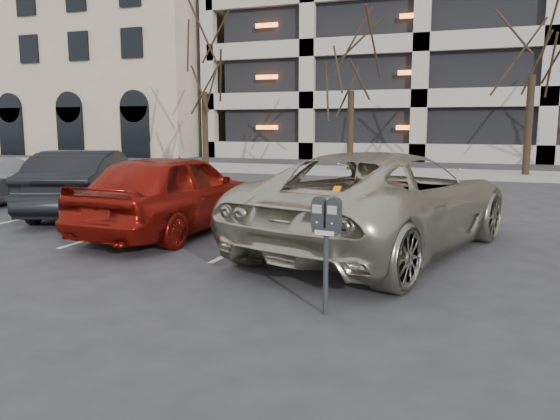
# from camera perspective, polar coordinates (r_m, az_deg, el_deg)

# --- Properties ---
(ground) EXTENTS (140.00, 140.00, 0.00)m
(ground) POSITION_cam_1_polar(r_m,az_deg,el_deg) (7.90, 2.84, -5.95)
(ground) COLOR #28282B
(ground) RESTS_ON ground
(sidewalk) EXTENTS (80.00, 4.00, 0.12)m
(sidewalk) POSITION_cam_1_polar(r_m,az_deg,el_deg) (23.49, 14.46, 3.78)
(sidewalk) COLOR gray
(sidewalk) RESTS_ON ground
(stall_lines) EXTENTS (16.90, 5.20, 0.00)m
(stall_lines) POSITION_cam_1_polar(r_m,az_deg,el_deg) (10.46, -0.78, -2.23)
(stall_lines) COLOR silver
(stall_lines) RESTS_ON ground
(office_building) EXTENTS (26.00, 16.20, 15.00)m
(office_building) POSITION_cam_1_polar(r_m,az_deg,el_deg) (48.27, -19.68, 14.84)
(office_building) COLOR tan
(office_building) RESTS_ON ground
(tree_a) EXTENTS (3.49, 3.49, 7.94)m
(tree_a) POSITION_cam_1_polar(r_m,az_deg,el_deg) (26.58, -8.01, 16.79)
(tree_a) COLOR black
(tree_a) RESTS_ON ground
(tree_b) EXTENTS (3.40, 3.40, 7.72)m
(tree_b) POSITION_cam_1_polar(r_m,az_deg,el_deg) (24.15, 7.56, 17.24)
(tree_b) COLOR black
(tree_b) RESTS_ON ground
(tree_c) EXTENTS (3.83, 3.83, 8.71)m
(tree_c) POSITION_cam_1_polar(r_m,az_deg,el_deg) (23.76, 25.24, 18.40)
(tree_c) COLOR black
(tree_c) RESTS_ON ground
(parking_meter) EXTENTS (0.33, 0.16, 1.25)m
(parking_meter) POSITION_cam_1_polar(r_m,az_deg,el_deg) (5.75, 4.87, -1.75)
(parking_meter) COLOR black
(parking_meter) RESTS_ON ground
(suv_silver) EXTENTS (4.17, 6.29, 1.61)m
(suv_silver) POSITION_cam_1_polar(r_m,az_deg,el_deg) (8.95, 10.70, 0.91)
(suv_silver) COLOR #B5AF9A
(suv_silver) RESTS_ON ground
(car_red) EXTENTS (2.02, 4.59, 1.54)m
(car_red) POSITION_cam_1_polar(r_m,az_deg,el_deg) (10.43, -10.99, 1.81)
(car_red) COLOR maroon
(car_red) RESTS_ON ground
(car_dark) EXTENTS (2.99, 4.71, 1.46)m
(car_dark) POSITION_cam_1_polar(r_m,az_deg,el_deg) (13.20, -19.41, 2.76)
(car_dark) COLOR black
(car_dark) RESTS_ON ground
(car_silver) EXTENTS (2.03, 4.36, 1.23)m
(car_silver) POSITION_cam_1_polar(r_m,az_deg,el_deg) (15.93, -26.95, 2.84)
(car_silver) COLOR #A2A5A9
(car_silver) RESTS_ON ground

